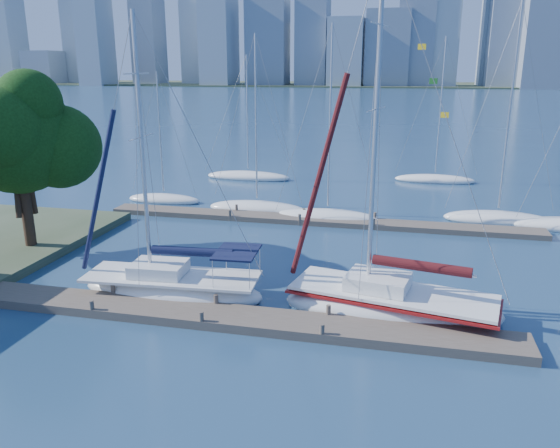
# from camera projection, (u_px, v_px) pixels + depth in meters

# --- Properties ---
(ground) EXTENTS (700.00, 700.00, 0.00)m
(ground) POSITION_uv_depth(u_px,v_px,m) (209.00, 320.00, 23.37)
(ground) COLOR navy
(ground) RESTS_ON ground
(near_dock) EXTENTS (26.00, 2.00, 0.40)m
(near_dock) POSITION_uv_depth(u_px,v_px,m) (209.00, 316.00, 23.31)
(near_dock) COLOR brown
(near_dock) RESTS_ON ground
(far_dock) EXTENTS (30.00, 1.80, 0.36)m
(far_dock) POSITION_uv_depth(u_px,v_px,m) (316.00, 220.00, 37.87)
(far_dock) COLOR brown
(far_dock) RESTS_ON ground
(far_shore) EXTENTS (800.00, 100.00, 1.50)m
(far_shore) POSITION_uv_depth(u_px,v_px,m) (395.00, 85.00, 323.06)
(far_shore) COLOR #38472D
(far_shore) RESTS_ON ground
(tree) EXTENTS (8.20, 7.46, 10.38)m
(tree) POSITION_uv_depth(u_px,v_px,m) (17.00, 135.00, 29.90)
(tree) COLOR black
(tree) RESTS_ON ground
(sailboat_navy) EXTENTS (8.98, 3.44, 13.37)m
(sailboat_navy) POSITION_uv_depth(u_px,v_px,m) (172.00, 276.00, 25.59)
(sailboat_navy) COLOR white
(sailboat_navy) RESTS_ON ground
(sailboat_maroon) EXTENTS (9.82, 4.85, 15.76)m
(sailboat_maroon) POSITION_uv_depth(u_px,v_px,m) (392.00, 289.00, 23.63)
(sailboat_maroon) COLOR white
(sailboat_maroon) RESTS_ON ground
(bg_boat_0) EXTENTS (6.30, 3.01, 10.44)m
(bg_boat_0) POSITION_uv_depth(u_px,v_px,m) (164.00, 199.00, 43.80)
(bg_boat_0) COLOR white
(bg_boat_0) RESTS_ON ground
(bg_boat_1) EXTENTS (7.74, 3.99, 13.05)m
(bg_boat_1) POSITION_uv_depth(u_px,v_px,m) (257.00, 208.00, 40.94)
(bg_boat_1) COLOR white
(bg_boat_1) RESTS_ON ground
(bg_boat_2) EXTENTS (7.71, 5.04, 13.54)m
(bg_boat_2) POSITION_uv_depth(u_px,v_px,m) (328.00, 216.00, 38.58)
(bg_boat_2) COLOR white
(bg_boat_2) RESTS_ON ground
(bg_boat_4) EXTENTS (7.50, 3.16, 14.87)m
(bg_boat_4) POSITION_uv_depth(u_px,v_px,m) (498.00, 218.00, 38.03)
(bg_boat_4) COLOR white
(bg_boat_4) RESTS_ON ground
(bg_boat_6) EXTENTS (8.56, 4.32, 11.89)m
(bg_boat_6) POSITION_uv_depth(u_px,v_px,m) (248.00, 176.00, 52.77)
(bg_boat_6) COLOR white
(bg_boat_6) RESTS_ON ground
(bg_boat_7) EXTENTS (7.50, 2.47, 13.40)m
(bg_boat_7) POSITION_uv_depth(u_px,v_px,m) (435.00, 179.00, 51.42)
(bg_boat_7) COLOR white
(bg_boat_7) RESTS_ON ground
(skyline) EXTENTS (502.47, 51.31, 114.69)m
(skyline) POSITION_uv_depth(u_px,v_px,m) (444.00, 14.00, 280.13)
(skyline) COLOR #8293A8
(skyline) RESTS_ON ground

